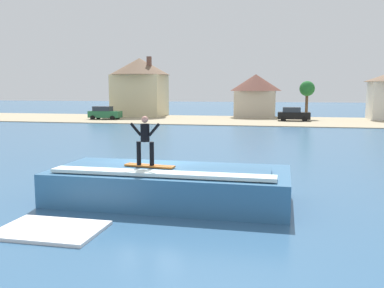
{
  "coord_description": "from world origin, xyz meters",
  "views": [
    {
      "loc": [
        5.09,
        -15.72,
        4.07
      ],
      "look_at": [
        1.04,
        2.57,
        1.66
      ],
      "focal_mm": 39.24,
      "sensor_mm": 36.0,
      "label": 1
    }
  ],
  "objects_px": {
    "car_near_shore": "(105,113)",
    "surfer": "(145,138)",
    "wave_crest": "(170,185)",
    "surfboard": "(150,166)",
    "house_small_cottage": "(256,93)",
    "tree_tall_bare": "(307,90)",
    "house_with_chimney": "(140,84)",
    "car_far_shore": "(293,114)"
  },
  "relations": [
    {
      "from": "car_near_shore",
      "to": "surfer",
      "type": "bearing_deg",
      "value": -63.92
    },
    {
      "from": "wave_crest",
      "to": "surfboard",
      "type": "xyz_separation_m",
      "value": [
        -0.64,
        -0.35,
        0.74
      ]
    },
    {
      "from": "house_small_cottage",
      "to": "tree_tall_bare",
      "type": "height_order",
      "value": "house_small_cottage"
    },
    {
      "from": "surfboard",
      "to": "car_near_shore",
      "type": "height_order",
      "value": "car_near_shore"
    },
    {
      "from": "car_near_shore",
      "to": "house_small_cottage",
      "type": "xyz_separation_m",
      "value": [
        19.84,
        9.52,
        2.64
      ]
    },
    {
      "from": "wave_crest",
      "to": "surfer",
      "type": "height_order",
      "value": "surfer"
    },
    {
      "from": "wave_crest",
      "to": "house_small_cottage",
      "type": "xyz_separation_m",
      "value": [
        -0.26,
        48.57,
        2.95
      ]
    },
    {
      "from": "house_small_cottage",
      "to": "tree_tall_bare",
      "type": "xyz_separation_m",
      "value": [
        7.21,
        -2.99,
        0.54
      ]
    },
    {
      "from": "wave_crest",
      "to": "house_with_chimney",
      "type": "relative_size",
      "value": 0.93
    },
    {
      "from": "house_with_chimney",
      "to": "house_small_cottage",
      "type": "bearing_deg",
      "value": 4.69
    },
    {
      "from": "wave_crest",
      "to": "house_with_chimney",
      "type": "xyz_separation_m",
      "value": [
        -17.81,
        47.13,
        4.41
      ]
    },
    {
      "from": "house_with_chimney",
      "to": "car_near_shore",
      "type": "bearing_deg",
      "value": -105.89
    },
    {
      "from": "house_small_cottage",
      "to": "tree_tall_bare",
      "type": "distance_m",
      "value": 7.83
    },
    {
      "from": "surfboard",
      "to": "house_small_cottage",
      "type": "relative_size",
      "value": 0.25
    },
    {
      "from": "surfboard",
      "to": "surfer",
      "type": "bearing_deg",
      "value": -149.56
    },
    {
      "from": "wave_crest",
      "to": "car_far_shore",
      "type": "bearing_deg",
      "value": 82.97
    },
    {
      "from": "wave_crest",
      "to": "house_small_cottage",
      "type": "relative_size",
      "value": 1.13
    },
    {
      "from": "car_near_shore",
      "to": "tree_tall_bare",
      "type": "height_order",
      "value": "tree_tall_bare"
    },
    {
      "from": "surfboard",
      "to": "house_small_cottage",
      "type": "distance_m",
      "value": 48.98
    },
    {
      "from": "house_with_chimney",
      "to": "tree_tall_bare",
      "type": "relative_size",
      "value": 1.74
    },
    {
      "from": "house_with_chimney",
      "to": "tree_tall_bare",
      "type": "xyz_separation_m",
      "value": [
        24.76,
        -1.55,
        -0.91
      ]
    },
    {
      "from": "car_far_shore",
      "to": "house_with_chimney",
      "type": "xyz_separation_m",
      "value": [
        -22.94,
        5.55,
        4.09
      ]
    },
    {
      "from": "surfer",
      "to": "car_near_shore",
      "type": "bearing_deg",
      "value": 116.08
    },
    {
      "from": "wave_crest",
      "to": "car_near_shore",
      "type": "bearing_deg",
      "value": 117.24
    },
    {
      "from": "car_far_shore",
      "to": "surfer",
      "type": "bearing_deg",
      "value": -98.0
    },
    {
      "from": "wave_crest",
      "to": "surfer",
      "type": "bearing_deg",
      "value": -151.14
    },
    {
      "from": "car_far_shore",
      "to": "car_near_shore",
      "type": "bearing_deg",
      "value": -174.27
    },
    {
      "from": "car_far_shore",
      "to": "house_with_chimney",
      "type": "bearing_deg",
      "value": 166.41
    },
    {
      "from": "car_far_shore",
      "to": "tree_tall_bare",
      "type": "bearing_deg",
      "value": 65.51
    },
    {
      "from": "house_with_chimney",
      "to": "house_small_cottage",
      "type": "height_order",
      "value": "house_with_chimney"
    },
    {
      "from": "surfboard",
      "to": "house_with_chimney",
      "type": "distance_m",
      "value": 50.62
    },
    {
      "from": "wave_crest",
      "to": "surfboard",
      "type": "bearing_deg",
      "value": -151.47
    },
    {
      "from": "house_with_chimney",
      "to": "house_small_cottage",
      "type": "distance_m",
      "value": 17.66
    },
    {
      "from": "surfboard",
      "to": "tree_tall_bare",
      "type": "bearing_deg",
      "value": 80.61
    },
    {
      "from": "surfer",
      "to": "car_far_shore",
      "type": "relative_size",
      "value": 0.43
    },
    {
      "from": "car_far_shore",
      "to": "tree_tall_bare",
      "type": "xyz_separation_m",
      "value": [
        1.82,
        4.0,
        3.18
      ]
    },
    {
      "from": "wave_crest",
      "to": "car_far_shore",
      "type": "relative_size",
      "value": 2.09
    },
    {
      "from": "surfboard",
      "to": "tree_tall_bare",
      "type": "xyz_separation_m",
      "value": [
        7.6,
        45.94,
        2.76
      ]
    },
    {
      "from": "house_small_cottage",
      "to": "car_near_shore",
      "type": "bearing_deg",
      "value": -154.38
    },
    {
      "from": "car_near_shore",
      "to": "wave_crest",
      "type": "bearing_deg",
      "value": -62.76
    },
    {
      "from": "car_near_shore",
      "to": "house_with_chimney",
      "type": "xyz_separation_m",
      "value": [
        2.3,
        8.08,
        4.09
      ]
    },
    {
      "from": "wave_crest",
      "to": "surfboard",
      "type": "height_order",
      "value": "surfboard"
    }
  ]
}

